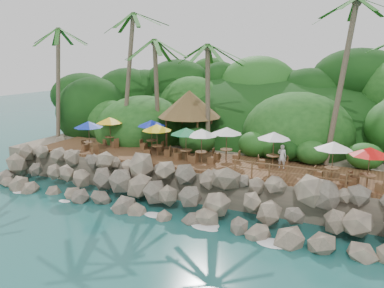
% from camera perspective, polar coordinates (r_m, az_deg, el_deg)
% --- Properties ---
extents(ground, '(140.00, 140.00, 0.00)m').
position_cam_1_polar(ground, '(24.71, -6.18, -10.53)').
color(ground, '#19514F').
rests_on(ground, ground).
extents(land_base, '(32.00, 25.20, 2.10)m').
position_cam_1_polar(land_base, '(38.21, 6.55, -0.44)').
color(land_base, gray).
rests_on(land_base, ground).
extents(jungle_hill, '(44.80, 28.00, 15.40)m').
position_cam_1_polar(jungle_hill, '(45.42, 9.66, 0.23)').
color(jungle_hill, '#143811').
rests_on(jungle_hill, ground).
extents(seawall, '(29.00, 4.00, 2.30)m').
position_cam_1_polar(seawall, '(25.89, -3.89, -6.64)').
color(seawall, gray).
rests_on(seawall, ground).
extents(terrace, '(26.00, 5.00, 0.20)m').
position_cam_1_polar(terrace, '(28.95, 0.00, -2.32)').
color(terrace, brown).
rests_on(terrace, land_base).
extents(jungle_foliage, '(44.00, 16.00, 12.00)m').
position_cam_1_polar(jungle_foliage, '(37.55, 6.00, -2.31)').
color(jungle_foliage, '#143811').
rests_on(jungle_foliage, ground).
extents(foam_line, '(25.20, 0.80, 0.06)m').
position_cam_1_polar(foam_line, '(24.93, -5.81, -10.23)').
color(foam_line, white).
rests_on(foam_line, ground).
extents(palms, '(34.04, 7.31, 12.11)m').
position_cam_1_polar(palms, '(30.88, 1.35, 16.49)').
color(palms, brown).
rests_on(palms, ground).
extents(palapa, '(5.19, 5.19, 4.60)m').
position_cam_1_polar(palapa, '(32.53, -0.39, 5.81)').
color(palapa, brown).
rests_on(palapa, ground).
extents(dining_clusters, '(22.13, 4.84, 2.42)m').
position_cam_1_polar(dining_clusters, '(27.84, 1.22, 1.53)').
color(dining_clusters, brown).
rests_on(dining_clusters, terrace).
extents(railing, '(7.20, 0.10, 1.00)m').
position_cam_1_polar(railing, '(24.28, 13.58, -3.95)').
color(railing, brown).
rests_on(railing, terrace).
extents(waiter, '(0.60, 0.40, 1.63)m').
position_cam_1_polar(waiter, '(27.00, 12.82, -1.76)').
color(waiter, silver).
rests_on(waiter, terrace).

